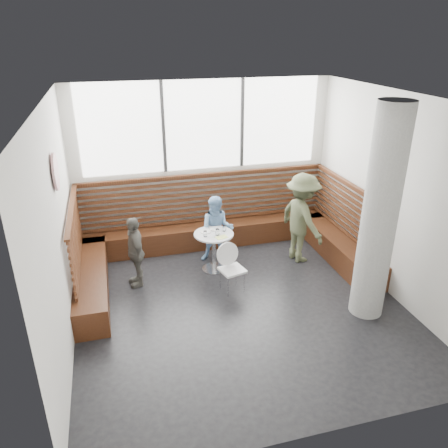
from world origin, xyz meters
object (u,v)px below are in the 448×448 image
object	(u,v)px
cafe_chair	(231,264)
child_back	(217,230)
cafe_table	(214,244)
adult_man	(302,218)
concrete_column	(380,216)
child_left	(135,252)

from	to	relation	value
cafe_chair	child_back	world-z (taller)	child_back
cafe_table	adult_man	world-z (taller)	adult_man
concrete_column	cafe_table	distance (m)	2.91
child_back	child_left	distance (m)	1.59
cafe_table	adult_man	bearing A→B (deg)	-1.10
concrete_column	cafe_chair	distance (m)	2.44
cafe_chair	adult_man	distance (m)	1.73
child_left	child_back	bearing A→B (deg)	99.47
adult_man	child_back	distance (m)	1.57
concrete_column	child_left	distance (m)	3.89
child_back	cafe_chair	bearing A→B (deg)	-74.52
cafe_chair	child_left	bearing A→B (deg)	144.55
concrete_column	child_back	distance (m)	3.00
cafe_chair	child_left	world-z (taller)	child_left
cafe_table	cafe_chair	distance (m)	0.73
concrete_column	cafe_table	world-z (taller)	concrete_column
child_back	adult_man	bearing A→B (deg)	3.79
adult_man	child_back	size ratio (longest dim) A/B	1.33
concrete_column	child_back	bearing A→B (deg)	130.12
adult_man	child_left	xyz separation A→B (m)	(-3.04, -0.10, -0.23)
cafe_chair	adult_man	bearing A→B (deg)	10.25
cafe_table	adult_man	size ratio (longest dim) A/B	0.43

